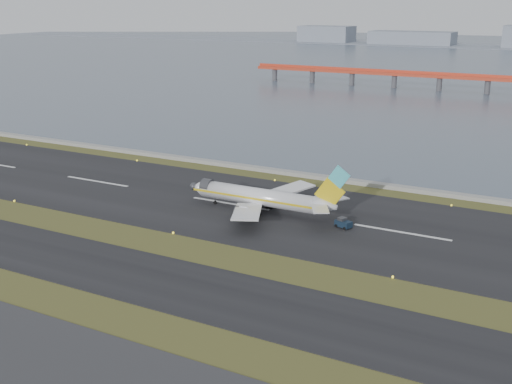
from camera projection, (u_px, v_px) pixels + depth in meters
ground at (150, 246)px, 121.85m from camera, size 1000.00×1000.00×0.00m
taxiway_strip at (108, 268)px, 111.72m from camera, size 1000.00×18.00×0.10m
runway_strip at (231, 204)px, 147.12m from camera, size 1000.00×45.00×0.10m
seawall at (287, 173)px, 172.27m from camera, size 1000.00×2.50×1.00m
bay_water at (506, 60)px, 509.52m from camera, size 1400.00×800.00×1.30m
red_pier at (488, 79)px, 321.33m from camera, size 260.00×5.00×10.20m
airliner at (263, 198)px, 140.21m from camera, size 38.52×32.89×12.80m
pushback_tug at (343, 223)px, 131.33m from camera, size 3.83×2.97×2.16m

